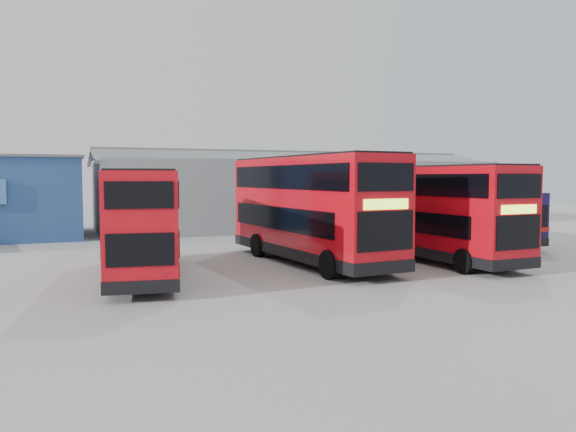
# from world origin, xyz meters

# --- Properties ---
(ground_plane) EXTENTS (120.00, 120.00, 0.00)m
(ground_plane) POSITION_xyz_m (0.00, 0.00, 0.00)
(ground_plane) COLOR #999994
(ground_plane) RESTS_ON ground
(maintenance_shed) EXTENTS (30.50, 12.00, 5.89)m
(maintenance_shed) POSITION_xyz_m (8.00, 20.00, 2.60)
(maintenance_shed) COLOR gray
(maintenance_shed) RESTS_ON ground
(double_decker_left) EXTENTS (3.71, 9.87, 4.08)m
(double_decker_left) POSITION_xyz_m (-6.30, 0.78, 2.03)
(double_decker_left) COLOR red
(double_decker_left) RESTS_ON ground
(double_decker_centre) EXTENTS (3.62, 11.40, 4.75)m
(double_decker_centre) POSITION_xyz_m (1.03, 1.51, 2.36)
(double_decker_centre) COLOR red
(double_decker_centre) RESTS_ON ground
(double_decker_right) EXTENTS (2.93, 10.34, 4.33)m
(double_decker_right) POSITION_xyz_m (6.55, 0.17, 2.16)
(double_decker_right) COLOR red
(double_decker_right) RESTS_ON ground
(single_decker_blue) EXTENTS (2.83, 11.20, 3.02)m
(single_decker_blue) POSITION_xyz_m (12.43, 5.62, 1.50)
(single_decker_blue) COLOR #0D0D3B
(single_decker_blue) RESTS_ON ground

